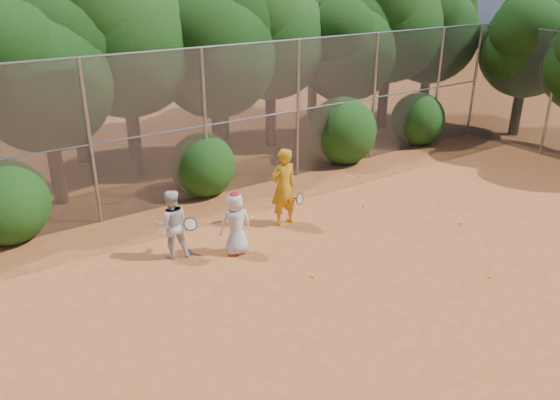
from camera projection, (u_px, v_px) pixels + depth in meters
ground at (390, 279)px, 11.05m from camera, size 80.00×80.00×0.00m
fence_back at (235, 119)px, 14.76m from camera, size 20.05×0.09×4.03m
fence_side at (552, 94)px, 17.70m from camera, size 0.09×6.09×4.03m
tree_2 at (41, 67)px, 13.33m from camera, size 3.99×3.47×5.47m
tree_3 at (124, 24)px, 15.08m from camera, size 4.89×4.26×6.70m
tree_4 at (215, 43)px, 16.15m from camera, size 4.19×3.64×5.73m
tree_5 at (271, 26)px, 17.94m from camera, size 4.51×3.92×6.17m
tree_6 at (348, 43)px, 18.69m from camera, size 3.86×3.36×5.29m
tree_7 at (390, 13)px, 20.13m from camera, size 4.77×4.14×6.53m
tree_8 at (432, 24)px, 21.11m from camera, size 4.25×3.70×5.82m
tree_10 at (65, 12)px, 16.15m from camera, size 5.15×4.48×7.06m
tree_11 at (221, 21)px, 18.60m from camera, size 4.64×4.03×6.35m
tree_12 at (315, 5)px, 21.25m from camera, size 5.02×4.37×6.88m
tree_13 at (529, 40)px, 19.44m from camera, size 3.86×3.36×5.29m
bush_0 at (4, 198)px, 12.37m from camera, size 2.00×2.00×2.00m
bush_1 at (203, 162)px, 14.99m from camera, size 1.80×1.80×1.80m
bush_2 at (343, 128)px, 17.49m from camera, size 2.20×2.20×2.20m
bush_3 at (418, 117)px, 19.36m from camera, size 1.90×1.90×1.90m
player_yellow at (283, 187)px, 13.08m from camera, size 0.86×0.51×1.94m
player_teen at (236, 223)px, 11.80m from camera, size 0.77×0.58×1.45m
player_white at (172, 224)px, 11.66m from camera, size 0.90×0.81×1.53m
ball_0 at (440, 204)px, 14.47m from camera, size 0.07×0.07×0.07m
ball_1 at (364, 206)px, 14.37m from camera, size 0.07×0.07×0.07m
ball_2 at (490, 277)px, 11.07m from camera, size 0.07×0.07×0.07m
ball_3 at (459, 223)px, 13.40m from camera, size 0.07×0.07×0.07m
ball_4 at (313, 276)px, 11.09m from camera, size 0.07×0.07×0.07m
ball_5 at (359, 176)px, 16.45m from camera, size 0.07×0.07×0.07m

